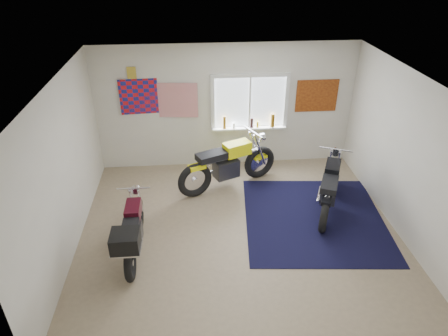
{
  "coord_description": "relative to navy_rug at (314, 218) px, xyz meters",
  "views": [
    {
      "loc": [
        -0.75,
        -5.49,
        4.46
      ],
      "look_at": [
        -0.23,
        0.4,
        1.07
      ],
      "focal_mm": 32.0,
      "sensor_mm": 36.0,
      "label": 1
    }
  ],
  "objects": [
    {
      "name": "ground",
      "position": [
        -1.42,
        -0.24,
        -0.01
      ],
      "size": [
        5.5,
        5.5,
        0.0
      ],
      "primitive_type": "plane",
      "color": "#9E896B",
      "rests_on": "ground"
    },
    {
      "name": "room_shell",
      "position": [
        -1.42,
        -0.24,
        1.63
      ],
      "size": [
        5.5,
        5.5,
        5.5
      ],
      "color": "white",
      "rests_on": "ground"
    },
    {
      "name": "navy_rug",
      "position": [
        0.0,
        0.0,
        0.0
      ],
      "size": [
        2.73,
        2.82,
        0.01
      ],
      "primitive_type": "cube",
      "rotation": [
        0.0,
        0.0,
        -0.09
      ],
      "color": "black",
      "rests_on": "ground"
    },
    {
      "name": "window_assembly",
      "position": [
        -0.92,
        2.23,
        1.36
      ],
      "size": [
        1.66,
        0.17,
        1.26
      ],
      "color": "white",
      "rests_on": "room_shell"
    },
    {
      "name": "oil_bottles",
      "position": [
        -0.83,
        2.16,
        1.02
      ],
      "size": [
        1.13,
        0.09,
        0.3
      ],
      "color": "brown",
      "rests_on": "window_assembly"
    },
    {
      "name": "flag_display",
      "position": [
        -3.32,
        2.24,
        2.14
      ],
      "size": [
        1.6,
        0.1,
        1.17
      ],
      "color": "red",
      "rests_on": "room_shell"
    },
    {
      "name": "triumph_poster",
      "position": [
        0.53,
        2.24,
        1.54
      ],
      "size": [
        0.9,
        0.03,
        0.7
      ],
      "primitive_type": "cube",
      "color": "#A54C14",
      "rests_on": "room_shell"
    },
    {
      "name": "yellow_triumph",
      "position": [
        -1.47,
        1.26,
        0.49
      ],
      "size": [
        2.1,
        1.06,
        1.13
      ],
      "rotation": [
        0.0,
        0.0,
        0.42
      ],
      "color": "black",
      "rests_on": "ground"
    },
    {
      "name": "black_chrome_bike",
      "position": [
        0.33,
        0.3,
        0.45
      ],
      "size": [
        0.96,
        1.9,
        1.04
      ],
      "rotation": [
        0.0,
        0.0,
        1.16
      ],
      "color": "black",
      "rests_on": "navy_rug"
    },
    {
      "name": "maroon_tourer",
      "position": [
        -3.17,
        -0.71,
        0.48
      ],
      "size": [
        0.55,
        1.82,
        0.93
      ],
      "rotation": [
        0.0,
        0.0,
        1.57
      ],
      "color": "black",
      "rests_on": "ground"
    }
  ]
}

